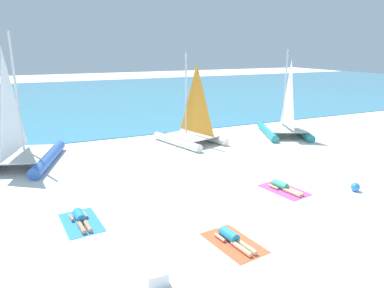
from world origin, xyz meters
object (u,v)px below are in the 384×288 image
(sailboat_teal, at_px, (285,123))
(towel_middle, at_px, (233,243))
(sailboat_blue, at_px, (19,147))
(cooler_box, at_px, (156,279))
(beach_ball, at_px, (355,187))
(towel_right, at_px, (284,190))
(sunbather_left, at_px, (80,218))
(towel_left, at_px, (81,222))
(sunbather_middle, at_px, (232,238))
(sunbather_right, at_px, (283,187))
(sailboat_white, at_px, (192,130))

(sailboat_teal, relative_size, towel_middle, 2.79)
(sailboat_blue, height_order, sailboat_teal, sailboat_blue)
(cooler_box, bearing_deg, beach_ball, 13.80)
(towel_middle, bearing_deg, towel_right, 33.50)
(sunbather_left, height_order, towel_right, sunbather_left)
(towel_left, height_order, sunbather_middle, sunbather_middle)
(sunbather_left, distance_m, sunbather_right, 7.64)
(sunbather_middle, height_order, beach_ball, beach_ball)
(sunbather_left, bearing_deg, beach_ball, -15.64)
(sailboat_white, relative_size, cooler_box, 10.23)
(beach_ball, relative_size, cooler_box, 0.69)
(sailboat_white, xyz_separation_m, beach_ball, (2.81, -9.21, -0.59))
(sunbather_right, bearing_deg, towel_middle, -156.08)
(towel_right, bearing_deg, sailboat_teal, 51.37)
(sailboat_white, relative_size, towel_right, 2.69)
(sailboat_teal, xyz_separation_m, towel_right, (-5.75, -7.19, -0.78))
(sailboat_white, relative_size, sunbather_right, 3.27)
(sailboat_white, distance_m, sunbather_middle, 11.03)
(towel_left, distance_m, sunbather_left, 0.14)
(towel_left, relative_size, sunbather_right, 1.21)
(sunbather_middle, bearing_deg, sunbather_right, 25.26)
(sunbather_middle, bearing_deg, sailboat_blue, 110.83)
(towel_left, height_order, sunbather_left, sunbather_left)
(cooler_box, bearing_deg, sunbather_middle, 19.80)
(sailboat_teal, relative_size, sailboat_white, 1.04)
(sailboat_teal, xyz_separation_m, sunbather_left, (-13.38, -6.58, -0.66))
(sunbather_right, xyz_separation_m, cooler_box, (-6.43, -3.47, 0.05))
(sailboat_blue, height_order, sunbather_right, sailboat_blue)
(sunbather_middle, bearing_deg, cooler_box, -168.45)
(towel_middle, xyz_separation_m, sunbather_right, (3.80, 2.59, 0.13))
(towel_right, relative_size, beach_ball, 5.53)
(towel_right, height_order, cooler_box, cooler_box)
(sailboat_teal, height_order, sunbather_middle, sailboat_teal)
(sunbather_middle, bearing_deg, towel_left, 133.42)
(sunbather_left, distance_m, beach_ball, 10.26)
(sailboat_blue, relative_size, sunbather_right, 3.91)
(sailboat_white, distance_m, towel_right, 8.04)
(beach_ball, bearing_deg, towel_middle, -168.21)
(sailboat_white, height_order, towel_right, sailboat_white)
(sunbather_left, height_order, sunbather_right, same)
(towel_right, xyz_separation_m, beach_ball, (2.46, -1.22, 0.17))
(towel_left, xyz_separation_m, towel_middle, (3.81, -3.07, 0.00))
(beach_ball, bearing_deg, towel_right, 153.66)
(sailboat_blue, distance_m, sailboat_teal, 15.18)
(sunbather_left, bearing_deg, towel_left, -90.00)
(beach_ball, bearing_deg, sailboat_blue, 143.37)
(sunbather_left, xyz_separation_m, beach_ball, (10.09, -1.83, 0.04))
(towel_middle, distance_m, sunbather_right, 4.60)
(sunbather_left, height_order, cooler_box, cooler_box)
(towel_middle, bearing_deg, sunbather_right, 34.26)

